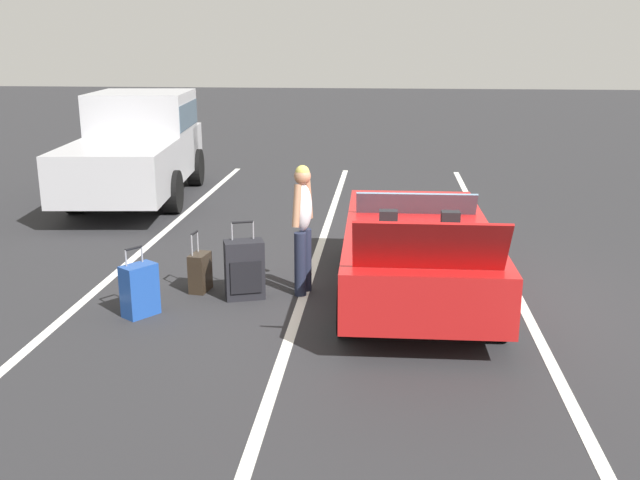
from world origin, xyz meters
TOP-DOWN VIEW (x-y plane):
  - ground_plane at (0.00, 0.00)m, footprint 80.00×80.00m
  - lot_line_near at (0.00, -1.29)m, footprint 18.00×0.12m
  - lot_line_mid at (0.00, 1.41)m, footprint 18.00×0.12m
  - lot_line_far at (0.00, 4.11)m, footprint 18.00×0.12m
  - convertible_car at (0.20, 0.00)m, footprint 4.25×1.89m
  - suitcase_large_black at (-0.24, 2.13)m, footprint 0.42×0.54m
  - suitcase_medium_bright at (-0.94, 3.24)m, footprint 0.46×0.43m
  - suitcase_small_carryon at (-0.04, 2.75)m, footprint 0.37×0.25m
  - traveler_person at (0.02, 1.43)m, footprint 0.61×0.29m
  - parked_pickup_truck_near at (5.46, 5.39)m, footprint 5.16×2.43m

SIDE VIEW (x-z plane):
  - ground_plane at x=0.00m, z-range 0.00..0.00m
  - lot_line_near at x=0.00m, z-range 0.00..0.00m
  - lot_line_mid at x=0.00m, z-range 0.00..0.00m
  - lot_line_far at x=0.00m, z-range 0.00..0.00m
  - suitcase_small_carryon at x=-0.04m, z-range -0.14..0.65m
  - suitcase_medium_bright at x=-0.94m, z-range -0.10..0.72m
  - suitcase_large_black at x=-0.24m, z-range -0.12..0.86m
  - convertible_car at x=0.20m, z-range -0.16..1.34m
  - traveler_person at x=0.02m, z-range 0.10..1.76m
  - parked_pickup_truck_near at x=5.46m, z-range 0.06..2.16m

